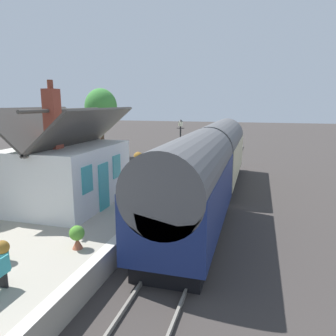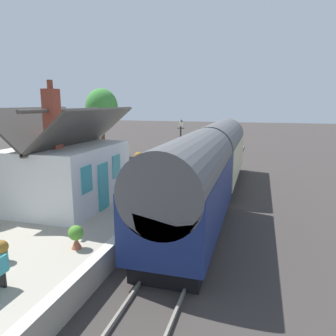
{
  "view_description": "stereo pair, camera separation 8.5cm",
  "coord_description": "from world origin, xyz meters",
  "px_view_note": "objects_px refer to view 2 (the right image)",
  "views": [
    {
      "loc": [
        -16.28,
        -3.46,
        5.6
      ],
      "look_at": [
        1.3,
        1.5,
        1.87
      ],
      "focal_mm": 34.35,
      "sensor_mm": 36.0,
      "label": 1
    },
    {
      "loc": [
        -16.25,
        -3.54,
        5.6
      ],
      "look_at": [
        1.3,
        1.5,
        1.87
      ],
      "focal_mm": 34.35,
      "sensor_mm": 36.0,
      "label": 2
    }
  ],
  "objects_px": {
    "planter_by_door": "(1,250)",
    "tree_distant": "(102,107)",
    "bench_by_lamp": "(172,161)",
    "planter_bench_left": "(143,165)",
    "planter_under_sign": "(139,157)",
    "planter_edge_far": "(76,236)",
    "station_building": "(69,172)",
    "planter_bench_right": "(132,178)",
    "lamp_post_platform": "(181,136)",
    "planter_edge_near": "(111,172)",
    "train": "(210,164)",
    "bench_platform_end": "(153,173)"
  },
  "relations": [
    {
      "from": "planter_edge_near",
      "to": "tree_distant",
      "type": "bearing_deg",
      "value": 29.23
    },
    {
      "from": "bench_by_lamp",
      "to": "planter_bench_left",
      "type": "relative_size",
      "value": 1.85
    },
    {
      "from": "station_building",
      "to": "bench_by_lamp",
      "type": "xyz_separation_m",
      "value": [
        9.87,
        -2.33,
        -1.07
      ]
    },
    {
      "from": "planter_by_door",
      "to": "planter_edge_far",
      "type": "bearing_deg",
      "value": -49.88
    },
    {
      "from": "bench_platform_end",
      "to": "planter_bench_left",
      "type": "height_order",
      "value": "bench_platform_end"
    },
    {
      "from": "bench_platform_end",
      "to": "planter_bench_left",
      "type": "bearing_deg",
      "value": 31.09
    },
    {
      "from": "bench_by_lamp",
      "to": "planter_edge_far",
      "type": "distance_m",
      "value": 14.08
    },
    {
      "from": "planter_under_sign",
      "to": "lamp_post_platform",
      "type": "distance_m",
      "value": 5.12
    },
    {
      "from": "planter_edge_near",
      "to": "planter_under_sign",
      "type": "relative_size",
      "value": 0.79
    },
    {
      "from": "train",
      "to": "planter_bench_right",
      "type": "relative_size",
      "value": 23.04
    },
    {
      "from": "planter_bench_right",
      "to": "lamp_post_platform",
      "type": "distance_m",
      "value": 4.54
    },
    {
      "from": "planter_by_door",
      "to": "lamp_post_platform",
      "type": "bearing_deg",
      "value": -9.44
    },
    {
      "from": "station_building",
      "to": "planter_bench_right",
      "type": "distance_m",
      "value": 4.96
    },
    {
      "from": "planter_by_door",
      "to": "tree_distant",
      "type": "height_order",
      "value": "tree_distant"
    },
    {
      "from": "planter_edge_far",
      "to": "station_building",
      "type": "bearing_deg",
      "value": 34.64
    },
    {
      "from": "planter_bench_left",
      "to": "lamp_post_platform",
      "type": "xyz_separation_m",
      "value": [
        -0.36,
        -2.86,
        2.17
      ]
    },
    {
      "from": "tree_distant",
      "to": "planter_bench_right",
      "type": "bearing_deg",
      "value": -146.45
    },
    {
      "from": "station_building",
      "to": "tree_distant",
      "type": "xyz_separation_m",
      "value": [
        17.41,
        7.22,
        2.7
      ]
    },
    {
      "from": "planter_by_door",
      "to": "planter_bench_left",
      "type": "bearing_deg",
      "value": 2.53
    },
    {
      "from": "planter_by_door",
      "to": "tree_distant",
      "type": "distance_m",
      "value": 24.83
    },
    {
      "from": "station_building",
      "to": "bench_platform_end",
      "type": "height_order",
      "value": "station_building"
    },
    {
      "from": "train",
      "to": "bench_platform_end",
      "type": "xyz_separation_m",
      "value": [
        0.6,
        3.6,
        -0.87
      ]
    },
    {
      "from": "planter_edge_far",
      "to": "tree_distant",
      "type": "xyz_separation_m",
      "value": [
        21.6,
        10.12,
        3.81
      ]
    },
    {
      "from": "planter_bench_left",
      "to": "planter_by_door",
      "type": "height_order",
      "value": "planter_bench_left"
    },
    {
      "from": "planter_edge_far",
      "to": "lamp_post_platform",
      "type": "xyz_separation_m",
      "value": [
        12.07,
        -0.56,
        2.11
      ]
    },
    {
      "from": "planter_bench_left",
      "to": "planter_under_sign",
      "type": "xyz_separation_m",
      "value": [
        2.13,
        1.14,
        0.16
      ]
    },
    {
      "from": "planter_under_sign",
      "to": "tree_distant",
      "type": "relative_size",
      "value": 0.14
    },
    {
      "from": "station_building",
      "to": "tree_distant",
      "type": "height_order",
      "value": "tree_distant"
    },
    {
      "from": "bench_platform_end",
      "to": "bench_by_lamp",
      "type": "height_order",
      "value": "same"
    },
    {
      "from": "planter_under_sign",
      "to": "planter_by_door",
      "type": "relative_size",
      "value": 1.44
    },
    {
      "from": "tree_distant",
      "to": "planter_bench_left",
      "type": "bearing_deg",
      "value": -139.52
    },
    {
      "from": "bench_by_lamp",
      "to": "planter_edge_near",
      "type": "height_order",
      "value": "bench_by_lamp"
    },
    {
      "from": "planter_bench_right",
      "to": "planter_edge_near",
      "type": "distance_m",
      "value": 1.75
    },
    {
      "from": "planter_edge_far",
      "to": "bench_platform_end",
      "type": "bearing_deg",
      "value": 3.63
    },
    {
      "from": "planter_edge_far",
      "to": "lamp_post_platform",
      "type": "bearing_deg",
      "value": -2.65
    },
    {
      "from": "bench_by_lamp",
      "to": "planter_edge_far",
      "type": "height_order",
      "value": "bench_by_lamp"
    },
    {
      "from": "bench_by_lamp",
      "to": "tree_distant",
      "type": "relative_size",
      "value": 0.2
    },
    {
      "from": "train",
      "to": "planter_bench_right",
      "type": "distance_m",
      "value": 4.77
    },
    {
      "from": "planter_under_sign",
      "to": "lamp_post_platform",
      "type": "xyz_separation_m",
      "value": [
        -2.49,
        -3.99,
        2.02
      ]
    },
    {
      "from": "station_building",
      "to": "bench_platform_end",
      "type": "distance_m",
      "value": 6.0
    },
    {
      "from": "planter_edge_near",
      "to": "planter_under_sign",
      "type": "height_order",
      "value": "planter_under_sign"
    },
    {
      "from": "planter_bench_right",
      "to": "planter_bench_left",
      "type": "relative_size",
      "value": 1.09
    },
    {
      "from": "planter_edge_far",
      "to": "planter_under_sign",
      "type": "relative_size",
      "value": 0.8
    },
    {
      "from": "planter_under_sign",
      "to": "station_building",
      "type": "bearing_deg",
      "value": -177.04
    },
    {
      "from": "bench_platform_end",
      "to": "planter_by_door",
      "type": "height_order",
      "value": "bench_platform_end"
    },
    {
      "from": "station_building",
      "to": "bench_by_lamp",
      "type": "height_order",
      "value": "station_building"
    },
    {
      "from": "planter_bench_left",
      "to": "train",
      "type": "bearing_deg",
      "value": -122.66
    },
    {
      "from": "station_building",
      "to": "planter_by_door",
      "type": "xyz_separation_m",
      "value": [
        -5.62,
        -1.22,
        -1.18
      ]
    },
    {
      "from": "planter_under_sign",
      "to": "tree_distant",
      "type": "height_order",
      "value": "tree_distant"
    },
    {
      "from": "train",
      "to": "planter_edge_near",
      "type": "bearing_deg",
      "value": 86.76
    }
  ]
}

